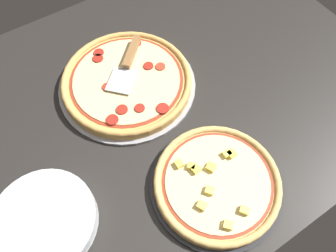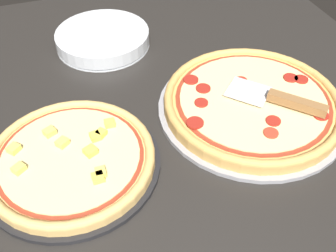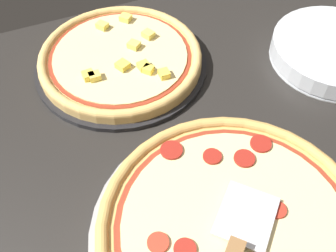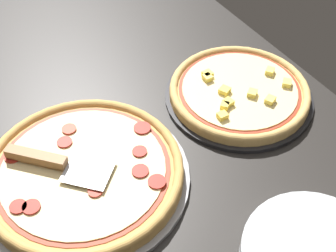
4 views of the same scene
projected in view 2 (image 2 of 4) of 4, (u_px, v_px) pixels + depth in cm
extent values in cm
cube|color=black|center=(220.00, 137.00, 85.37)|extent=(148.25, 104.09, 3.60)
cylinder|color=#939399|center=(251.00, 109.00, 88.60)|extent=(41.87, 41.87, 1.00)
cylinder|color=tan|center=(252.00, 103.00, 87.49)|extent=(39.36, 39.36, 2.19)
torus|color=tan|center=(253.00, 100.00, 86.73)|extent=(39.36, 39.36, 1.93)
cylinder|color=maroon|center=(253.00, 99.00, 86.67)|extent=(34.21, 34.21, 0.15)
cylinder|color=beige|center=(253.00, 99.00, 86.59)|extent=(32.28, 32.28, 0.40)
cylinder|color=maroon|center=(191.00, 80.00, 90.90)|extent=(3.46, 3.46, 0.40)
cylinder|color=maroon|center=(273.00, 121.00, 80.96)|extent=(3.10, 3.10, 0.40)
cylinder|color=maroon|center=(203.00, 88.00, 88.62)|extent=(3.34, 3.34, 0.40)
cylinder|color=maroon|center=(291.00, 78.00, 91.42)|extent=(3.35, 3.35, 0.40)
cylinder|color=maroon|center=(195.00, 123.00, 80.57)|extent=(3.62, 3.62, 0.40)
cylinder|color=maroon|center=(201.00, 103.00, 85.07)|extent=(2.98, 2.98, 0.40)
cylinder|color=maroon|center=(321.00, 115.00, 82.20)|extent=(3.26, 3.26, 0.40)
cylinder|color=maroon|center=(301.00, 79.00, 91.01)|extent=(3.21, 3.21, 0.40)
cylinder|color=#B73823|center=(271.00, 133.00, 78.44)|extent=(3.03, 3.03, 0.40)
cylinder|color=#AD2D1E|center=(241.00, 80.00, 90.72)|extent=(2.77, 2.77, 0.40)
cylinder|color=black|center=(73.00, 164.00, 76.90)|extent=(34.56, 34.56, 1.00)
cylinder|color=#DBAD60|center=(71.00, 160.00, 75.96)|extent=(32.48, 32.48, 1.68)
torus|color=#DBAD60|center=(71.00, 157.00, 75.38)|extent=(32.48, 32.48, 1.84)
cylinder|color=maroon|center=(71.00, 157.00, 75.32)|extent=(28.23, 28.23, 0.15)
cylinder|color=beige|center=(70.00, 156.00, 75.24)|extent=(26.64, 26.64, 0.40)
cube|color=#F9E05B|center=(19.00, 167.00, 72.19)|extent=(2.79, 2.89, 1.22)
cube|color=#F9E05B|center=(101.00, 172.00, 71.36)|extent=(2.09, 1.89, 1.22)
cube|color=#F4D64C|center=(90.00, 151.00, 75.12)|extent=(2.96, 2.98, 1.22)
cube|color=#F4D64C|center=(95.00, 136.00, 77.92)|extent=(2.37, 2.20, 1.22)
cube|color=#F4D64C|center=(98.00, 177.00, 70.51)|extent=(2.19, 2.21, 1.22)
cube|color=#F9E05B|center=(14.00, 149.00, 75.52)|extent=(2.97, 2.99, 1.22)
cube|color=#F4D64C|center=(110.00, 123.00, 80.62)|extent=(1.95, 2.16, 1.22)
cube|color=#F9E05B|center=(62.00, 143.00, 76.68)|extent=(2.87, 2.92, 1.22)
cube|color=#F4D64C|center=(101.00, 133.00, 78.54)|extent=(2.52, 2.53, 1.22)
cube|color=#F9E05B|center=(49.00, 132.00, 78.82)|extent=(2.71, 2.87, 1.22)
cube|color=silver|center=(248.00, 91.00, 87.07)|extent=(11.63, 11.57, 0.24)
cube|color=olive|center=(297.00, 103.00, 82.89)|extent=(10.63, 10.22, 2.00)
cylinder|color=silver|center=(104.00, 44.00, 107.96)|extent=(25.19, 25.19, 0.70)
cylinder|color=silver|center=(103.00, 42.00, 107.47)|extent=(25.19, 25.19, 0.70)
cylinder|color=silver|center=(103.00, 40.00, 106.98)|extent=(25.19, 25.19, 0.70)
cylinder|color=silver|center=(103.00, 37.00, 106.49)|extent=(25.19, 25.19, 0.70)
cylinder|color=silver|center=(102.00, 35.00, 106.00)|extent=(25.19, 25.19, 0.70)
cylinder|color=silver|center=(102.00, 33.00, 105.52)|extent=(25.19, 25.19, 0.70)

